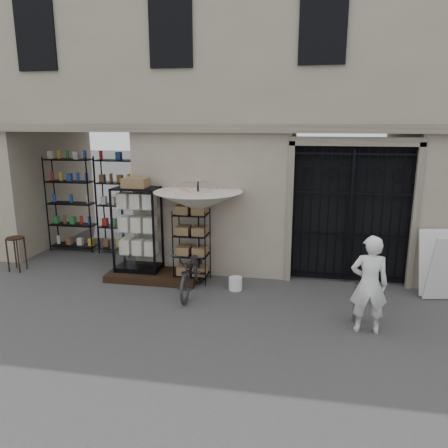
% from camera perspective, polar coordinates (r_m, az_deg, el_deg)
% --- Properties ---
extents(ground, '(80.00, 80.00, 0.00)m').
position_cam_1_polar(ground, '(7.92, 3.94, -12.15)').
color(ground, black).
rests_on(ground, ground).
extents(main_building, '(14.00, 4.00, 9.00)m').
position_cam_1_polar(main_building, '(11.18, 6.84, 18.92)').
color(main_building, gray).
rests_on(main_building, ground).
extents(shop_recess, '(3.00, 1.70, 3.00)m').
position_cam_1_polar(shop_recess, '(11.38, -17.31, 3.14)').
color(shop_recess, black).
rests_on(shop_recess, ground).
extents(shop_shelving, '(2.70, 0.50, 2.50)m').
position_cam_1_polar(shop_shelving, '(11.89, -16.34, 2.40)').
color(shop_shelving, black).
rests_on(shop_shelving, ground).
extents(iron_gate, '(2.50, 0.21, 3.00)m').
position_cam_1_polar(iron_gate, '(9.63, 16.09, 1.42)').
color(iron_gate, black).
rests_on(iron_gate, ground).
extents(step_platform, '(2.00, 0.90, 0.15)m').
position_cam_1_polar(step_platform, '(9.81, -9.13, -6.66)').
color(step_platform, black).
rests_on(step_platform, ground).
extents(display_cabinet, '(1.05, 0.80, 2.01)m').
position_cam_1_polar(display_cabinet, '(9.76, -11.20, -1.25)').
color(display_cabinet, black).
rests_on(display_cabinet, step_platform).
extents(wire_rack, '(0.76, 0.60, 1.59)m').
position_cam_1_polar(wire_rack, '(9.37, -4.22, -2.97)').
color(wire_rack, black).
rests_on(wire_rack, ground).
extents(market_umbrella, '(2.13, 2.15, 2.62)m').
position_cam_1_polar(market_umbrella, '(9.05, -3.40, 3.69)').
color(market_umbrella, black).
rests_on(market_umbrella, ground).
extents(white_bucket, '(0.32, 0.32, 0.27)m').
position_cam_1_polar(white_bucket, '(9.07, 1.51, -7.79)').
color(white_bucket, silver).
rests_on(white_bucket, ground).
extents(bicycle, '(0.64, 0.94, 1.76)m').
position_cam_1_polar(bicycle, '(9.02, -4.08, -8.87)').
color(bicycle, black).
rests_on(bicycle, ground).
extents(wooden_stool, '(0.48, 0.48, 0.80)m').
position_cam_1_polar(wooden_stool, '(11.17, -25.48, -3.45)').
color(wooden_stool, black).
rests_on(wooden_stool, ground).
extents(steel_bollard, '(0.17, 0.17, 0.72)m').
position_cam_1_polar(steel_bollard, '(7.95, 17.02, -9.81)').
color(steel_bollard, '#56575B').
rests_on(steel_bollard, ground).
extents(shopkeeper, '(0.61, 1.65, 0.39)m').
position_cam_1_polar(shopkeeper, '(7.83, 17.97, -13.15)').
color(shopkeeper, silver).
rests_on(shopkeeper, ground).
extents(easel_sign, '(0.75, 0.83, 1.31)m').
position_cam_1_polar(easel_sign, '(9.43, 26.36, -4.91)').
color(easel_sign, silver).
rests_on(easel_sign, ground).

